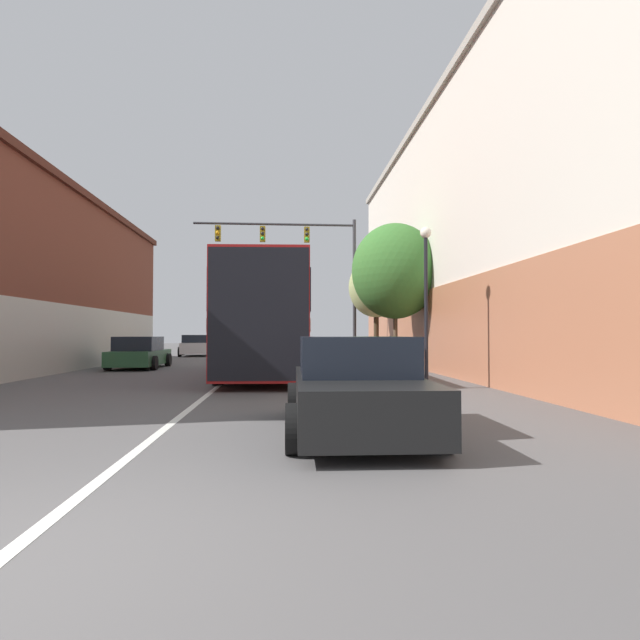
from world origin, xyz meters
The scene contains 10 objects.
lane_center_line centered at (0.00, 13.19, 0.00)m, with size 0.14×38.38×0.01m.
building_right_storefront centered at (11.31, 15.58, 5.40)m, with size 8.00×28.53×10.56m.
bus centered at (1.39, 14.27, 2.07)m, with size 3.21×10.34×3.70m.
hatchback_foreground centered at (2.89, 4.12, 0.67)m, with size 2.10×4.18×1.42m.
parked_car_left_near centered at (-4.34, 18.57, 0.64)m, with size 2.07×4.22×1.36m.
parked_car_left_mid centered at (-4.12, 30.89, 0.67)m, with size 2.38×4.08×1.41m.
traffic_signal_gantry centered at (2.85, 22.37, 5.51)m, with size 8.37×0.36×7.44m.
street_lamp centered at (5.60, 9.73, 2.41)m, with size 0.30×0.30×4.32m.
street_tree_near centered at (6.32, 16.57, 4.01)m, with size 3.52×3.17×5.96m.
street_tree_far centered at (6.53, 21.88, 3.85)m, with size 2.82×2.54×5.42m.
Camera 1 is at (1.82, -3.28, 1.45)m, focal length 28.00 mm.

